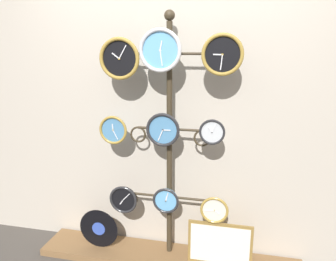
# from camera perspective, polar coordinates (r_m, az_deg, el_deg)

# --- Properties ---
(shop_wall) EXTENTS (4.40, 0.04, 2.80)m
(shop_wall) POSITION_cam_1_polar(r_m,az_deg,el_deg) (2.68, 1.00, 6.45)
(shop_wall) COLOR #BCB2A3
(shop_wall) RESTS_ON ground_plane
(low_shelf) EXTENTS (2.20, 0.36, 0.06)m
(low_shelf) POSITION_cam_1_polar(r_m,az_deg,el_deg) (2.98, -0.05, -21.23)
(low_shelf) COLOR brown
(low_shelf) RESTS_ON ground_plane
(display_stand) EXTENTS (0.81, 0.37, 2.03)m
(display_stand) POSITION_cam_1_polar(r_m,az_deg,el_deg) (2.68, 0.24, -6.98)
(display_stand) COLOR #382D1E
(display_stand) RESTS_ON ground_plane
(clock_top_left) EXTENTS (0.32, 0.04, 0.32)m
(clock_top_left) POSITION_cam_1_polar(r_m,az_deg,el_deg) (2.52, -8.45, 12.28)
(clock_top_left) COLOR black
(clock_top_center) EXTENTS (0.32, 0.04, 0.32)m
(clock_top_center) POSITION_cam_1_polar(r_m,az_deg,el_deg) (2.42, -1.36, 13.79)
(clock_top_center) COLOR #60A8DB
(clock_top_right) EXTENTS (0.29, 0.04, 0.29)m
(clock_top_right) POSITION_cam_1_polar(r_m,az_deg,el_deg) (2.35, 9.47, 12.91)
(clock_top_right) COLOR black
(clock_middle_left) EXTENTS (0.23, 0.04, 0.23)m
(clock_middle_left) POSITION_cam_1_polar(r_m,az_deg,el_deg) (2.64, -9.50, 0.09)
(clock_middle_left) COLOR #4C84B2
(clock_middle_center) EXTENTS (0.26, 0.04, 0.26)m
(clock_middle_center) POSITION_cam_1_polar(r_m,az_deg,el_deg) (2.50, -0.88, 0.12)
(clock_middle_center) COLOR #4C84B2
(clock_middle_right) EXTENTS (0.19, 0.04, 0.19)m
(clock_middle_right) POSITION_cam_1_polar(r_m,az_deg,el_deg) (2.42, 7.69, -0.25)
(clock_middle_right) COLOR silver
(clock_bottom_left) EXTENTS (0.24, 0.04, 0.24)m
(clock_bottom_left) POSITION_cam_1_polar(r_m,az_deg,el_deg) (2.80, -7.76, -11.82)
(clock_bottom_left) COLOR black
(clock_bottom_center) EXTENTS (0.22, 0.04, 0.22)m
(clock_bottom_center) POSITION_cam_1_polar(r_m,az_deg,el_deg) (2.70, -0.38, -12.11)
(clock_bottom_center) COLOR #60A8DB
(clock_bottom_right) EXTENTS (0.22, 0.04, 0.22)m
(clock_bottom_right) POSITION_cam_1_polar(r_m,az_deg,el_deg) (2.63, 8.07, -13.54)
(clock_bottom_right) COLOR silver
(vinyl_record) EXTENTS (0.35, 0.01, 0.35)m
(vinyl_record) POSITION_cam_1_polar(r_m,az_deg,el_deg) (3.03, -11.97, -16.37)
(vinyl_record) COLOR black
(vinyl_record) RESTS_ON low_shelf
(picture_frame) EXTENTS (0.51, 0.02, 0.36)m
(picture_frame) POSITION_cam_1_polar(r_m,az_deg,el_deg) (2.79, 9.00, -18.96)
(picture_frame) COLOR olive
(picture_frame) RESTS_ON low_shelf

